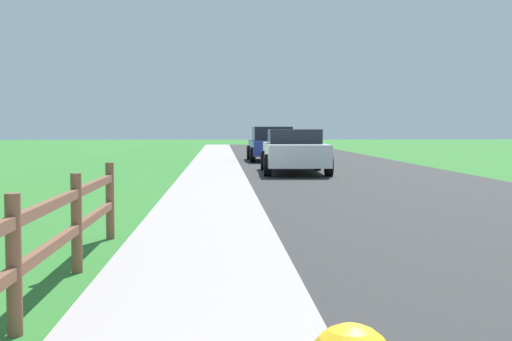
{
  "coord_description": "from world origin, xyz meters",
  "views": [
    {
      "loc": [
        -0.78,
        -0.58,
        1.47
      ],
      "look_at": [
        -0.3,
        8.83,
        0.89
      ],
      "focal_mm": 49.46,
      "sensor_mm": 36.0,
      "label": 1
    }
  ],
  "objects": [
    {
      "name": "curb_concrete",
      "position": [
        -3.0,
        27.0,
        0.0
      ],
      "size": [
        6.0,
        66.0,
        0.01
      ],
      "primitive_type": "cube",
      "color": "#ABA19F",
      "rests_on": "ground"
    },
    {
      "name": "road_asphalt",
      "position": [
        3.5,
        27.0,
        0.0
      ],
      "size": [
        7.0,
        66.0,
        0.01
      ],
      "primitive_type": "cube",
      "color": "#2E2E2E",
      "rests_on": "ground"
    },
    {
      "name": "ground_plane",
      "position": [
        0.0,
        25.0,
        0.0
      ],
      "size": [
        120.0,
        120.0,
        0.0
      ],
      "primitive_type": "plane",
      "color": "#32782E"
    },
    {
      "name": "rail_fence",
      "position": [
        -2.22,
        4.36,
        0.59
      ],
      "size": [
        0.11,
        8.71,
        1.01
      ],
      "color": "brown",
      "rests_on": "ground"
    },
    {
      "name": "parked_suv_white",
      "position": [
        1.61,
        22.0,
        0.71
      ],
      "size": [
        2.17,
        5.05,
        1.41
      ],
      "color": "white",
      "rests_on": "ground"
    },
    {
      "name": "grass_verge",
      "position": [
        -4.5,
        27.0,
        0.01
      ],
      "size": [
        5.0,
        66.0,
        0.0
      ],
      "primitive_type": "cube",
      "color": "#32782E",
      "rests_on": "ground"
    },
    {
      "name": "parked_car_blue",
      "position": [
        1.51,
        30.29,
        0.75
      ],
      "size": [
        2.11,
        4.39,
        1.5
      ],
      "color": "navy",
      "rests_on": "ground"
    }
  ]
}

